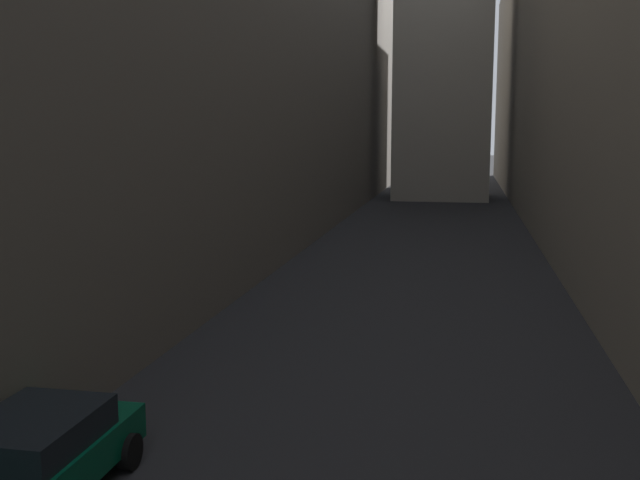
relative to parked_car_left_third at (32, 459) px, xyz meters
The scene contains 2 objects.
ground_plane 28.91m from the parked_car_left_third, 81.24° to the left, with size 264.00×264.00×0.00m, color #232326.
parked_car_left_third is the anchor object (origin of this frame).
Camera 1 is at (1.81, 10.13, 5.60)m, focal length 41.13 mm.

